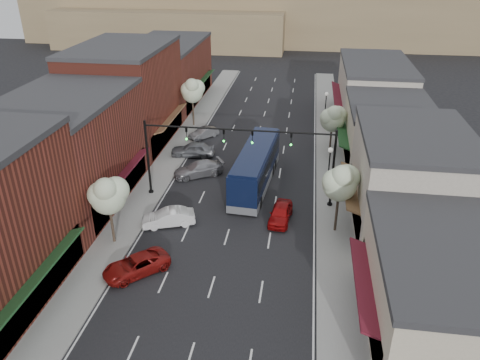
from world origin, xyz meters
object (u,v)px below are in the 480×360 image
at_px(tree_right_far, 333,118).
at_px(tree_left_near, 108,194).
at_px(lamp_post_near, 329,163).
at_px(parked_car_a, 136,265).
at_px(coach_bus, 256,166).
at_px(red_hatchback, 281,213).
at_px(signal_mast_left, 173,148).
at_px(parked_car_d, 193,150).
at_px(tree_right_near, 341,182).
at_px(parked_car_b, 168,218).
at_px(parked_car_c, 198,169).
at_px(parked_car_e, 204,133).
at_px(lamp_post_far, 326,104).
at_px(signal_mast_right, 305,156).
at_px(tree_left_far, 192,90).

xyz_separation_m(tree_right_far, tree_left_near, (-16.60, -20.00, 0.23)).
height_order(lamp_post_near, parked_car_a, lamp_post_near).
bearing_deg(coach_bus, red_hatchback, -61.03).
distance_m(signal_mast_left, parked_car_d, 9.62).
bearing_deg(tree_right_near, parked_car_b, -176.17).
height_order(signal_mast_left, red_hatchback, signal_mast_left).
bearing_deg(parked_car_b, parked_car_c, 157.98).
xyz_separation_m(tree_left_near, parked_car_d, (2.05, 16.85, -3.44)).
height_order(signal_mast_left, lamp_post_near, signal_mast_left).
distance_m(signal_mast_left, parked_car_a, 11.94).
relative_size(coach_bus, parked_car_e, 3.27).
xyz_separation_m(tree_right_far, lamp_post_far, (-0.55, 8.06, -0.99)).
height_order(tree_right_near, lamp_post_far, tree_right_near).
relative_size(lamp_post_far, coach_bus, 0.36).
bearing_deg(tree_left_near, parked_car_e, 84.73).
xyz_separation_m(signal_mast_right, tree_left_far, (-13.87, 17.95, -0.02)).
xyz_separation_m(signal_mast_right, parked_car_c, (-10.19, 4.30, -3.91)).
bearing_deg(signal_mast_left, red_hatchback, -17.18).
bearing_deg(signal_mast_left, lamp_post_near, 10.56).
distance_m(lamp_post_near, parked_car_c, 12.71).
xyz_separation_m(lamp_post_far, parked_car_a, (-13.18, -31.25, -2.37)).
height_order(tree_left_far, lamp_post_far, tree_left_far).
relative_size(lamp_post_near, parked_car_a, 0.97).
distance_m(signal_mast_right, parked_car_a, 16.23).
xyz_separation_m(lamp_post_near, red_hatchback, (-3.86, -5.46, -2.32)).
bearing_deg(tree_left_near, tree_right_far, 50.31).
distance_m(tree_left_far, parked_car_a, 29.61).
distance_m(parked_car_a, parked_car_e, 25.47).
bearing_deg(tree_right_near, lamp_post_far, 91.30).
distance_m(red_hatchback, parked_car_e, 19.93).
height_order(red_hatchback, parked_car_e, red_hatchback).
bearing_deg(tree_left_far, lamp_post_near, -43.89).
xyz_separation_m(lamp_post_far, parked_car_e, (-14.00, -5.80, -2.39)).
bearing_deg(tree_right_far, tree_left_near, -129.69).
height_order(tree_right_far, tree_left_near, tree_left_near).
bearing_deg(parked_car_a, parked_car_e, 137.81).
height_order(red_hatchback, parked_car_c, parked_car_c).
bearing_deg(tree_right_far, tree_left_far, 160.13).
distance_m(signal_mast_right, coach_bus, 6.07).
height_order(signal_mast_left, parked_car_c, signal_mast_left).
bearing_deg(tree_left_far, tree_right_near, -52.96).
distance_m(tree_right_near, parked_car_c, 15.83).
xyz_separation_m(parked_car_a, parked_car_c, (0.81, 15.55, 0.07)).
bearing_deg(parked_car_d, lamp_post_far, 122.44).
distance_m(tree_left_far, parked_car_e, 5.84).
bearing_deg(parked_car_d, signal_mast_right, 47.11).
xyz_separation_m(tree_right_near, parked_car_b, (-13.27, -0.89, -3.76)).
distance_m(lamp_post_far, coach_bus, 18.18).
height_order(tree_left_near, lamp_post_far, tree_left_near).
relative_size(lamp_post_near, parked_car_b, 1.06).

